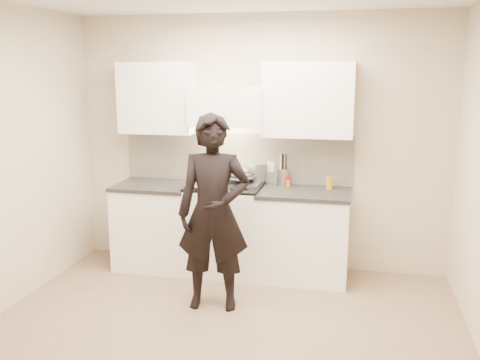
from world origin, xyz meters
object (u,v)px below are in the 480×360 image
object	(u,v)px
stove	(225,228)
wok	(239,173)
counter_right	(304,234)
person	(214,213)
utensil_crock	(283,176)

from	to	relation	value
stove	wok	bearing A→B (deg)	43.93
stove	counter_right	world-z (taller)	stove
counter_right	wok	xyz separation A→B (m)	(-0.71, 0.12, 0.60)
wok	person	bearing A→B (deg)	-90.59
counter_right	wok	bearing A→B (deg)	170.68
stove	wok	distance (m)	0.61
wok	utensil_crock	size ratio (longest dim) A/B	1.34
wok	utensil_crock	distance (m)	0.47
counter_right	stove	bearing A→B (deg)	-180.00
stove	person	world-z (taller)	person
utensil_crock	person	xyz separation A→B (m)	(-0.46, -1.09, -0.14)
stove	wok	size ratio (longest dim) A/B	2.13
person	counter_right	bearing A→B (deg)	42.61
person	utensil_crock	bearing A→B (deg)	59.26
counter_right	wok	distance (m)	0.93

